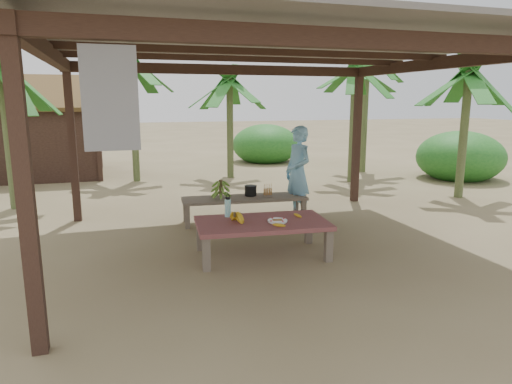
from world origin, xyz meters
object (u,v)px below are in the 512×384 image
object	(u,v)px
water_flask	(228,207)
cooking_pot	(251,191)
ripe_banana_bunch	(235,217)
woman	(298,173)
bench	(245,200)
work_table	(262,226)
plate	(277,221)

from	to	relation	value
water_flask	cooking_pot	size ratio (longest dim) A/B	1.55
ripe_banana_bunch	woman	world-z (taller)	woman
bench	woman	size ratio (longest dim) A/B	1.32
work_table	bench	xyz separation A→B (m)	(0.26, 1.83, -0.04)
water_flask	cooking_pot	distance (m)	1.73
ripe_banana_bunch	plate	bearing A→B (deg)	-15.38
plate	water_flask	size ratio (longest dim) A/B	0.83
ripe_banana_bunch	water_flask	bearing A→B (deg)	91.53
plate	cooking_pot	distance (m)	2.04
plate	woman	xyz separation A→B (m)	(1.08, 1.92, 0.33)
cooking_pot	woman	xyz separation A→B (m)	(0.86, -0.11, 0.31)
ripe_banana_bunch	bench	bearing A→B (deg)	70.14
bench	ripe_banana_bunch	bearing A→B (deg)	-105.07
water_flask	bench	bearing A→B (deg)	65.58
work_table	ripe_banana_bunch	world-z (taller)	ripe_banana_bunch
ripe_banana_bunch	water_flask	world-z (taller)	water_flask
plate	cooking_pot	world-z (taller)	cooking_pot
work_table	plate	distance (m)	0.23
bench	woman	world-z (taller)	woman
work_table	cooking_pot	bearing A→B (deg)	83.22
plate	water_flask	xyz separation A→B (m)	(-0.57, 0.50, 0.12)
bench	work_table	bearing A→B (deg)	-93.45
plate	water_flask	bearing A→B (deg)	138.88
work_table	water_flask	xyz separation A→B (m)	(-0.39, 0.38, 0.20)
water_flask	woman	xyz separation A→B (m)	(1.66, 1.42, 0.21)
ripe_banana_bunch	cooking_pot	size ratio (longest dim) A/B	1.23
bench	water_flask	world-z (taller)	water_flask
water_flask	woman	bearing A→B (deg)	40.53
ripe_banana_bunch	cooking_pot	world-z (taller)	ripe_banana_bunch
ripe_banana_bunch	woman	xyz separation A→B (m)	(1.65, 1.76, 0.27)
bench	plate	distance (m)	1.95
work_table	bench	size ratio (longest dim) A/B	0.84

